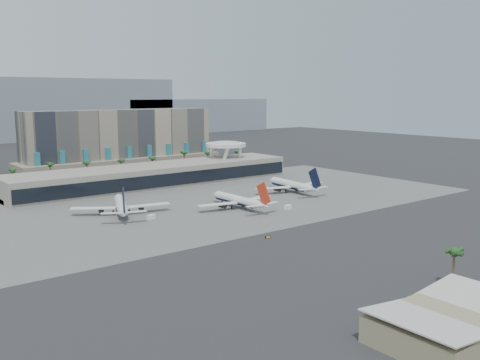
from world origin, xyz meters
TOP-DOWN VIEW (x-y plane):
  - ground at (0.00, 0.00)m, footprint 900.00×900.00m
  - apron_pad at (0.00, 55.00)m, footprint 260.00×130.00m
  - mountain_ridge at (27.88, 470.00)m, footprint 680.00×60.00m
  - hotel at (10.00, 174.41)m, footprint 140.00×30.00m
  - terminal at (0.00, 109.84)m, footprint 170.00×32.50m
  - saucer_structure at (55.00, 116.00)m, footprint 26.00×26.00m
  - palm_row at (7.00, 145.00)m, footprint 157.80×2.80m
  - hangar_left at (-45.00, -102.00)m, footprint 36.65×22.60m
  - airliner_left at (-48.71, 53.75)m, footprint 41.28×42.57m
  - airliner_centre at (-0.05, 32.06)m, footprint 41.70×42.88m
  - airliner_right at (47.85, 46.37)m, footprint 43.63×45.12m
  - service_vehicle_a at (-42.97, 37.30)m, footprint 4.26×3.16m
  - service_vehicle_b at (16.59, 16.12)m, footprint 4.07×2.98m
  - taxiway_sign at (-23.76, -16.10)m, footprint 2.06×0.92m
  - near_palm_a at (-15.47, -84.82)m, footprint 6.00×6.00m

SIDE VIEW (x-z plane):
  - ground at x=0.00m, z-range 0.00..0.00m
  - apron_pad at x=0.00m, z-range 0.00..0.06m
  - taxiway_sign at x=-23.76m, z-range 0.00..0.94m
  - service_vehicle_b at x=16.59m, z-range 0.00..1.88m
  - service_vehicle_a at x=-42.97m, z-range 0.00..1.88m
  - hangar_left at x=-45.00m, z-range -0.58..6.98m
  - airliner_centre at x=-0.05m, z-range -3.67..11.14m
  - airliner_left at x=-48.71m, z-range -3.85..11.69m
  - airliner_right at x=47.85m, z-range -3.86..11.73m
  - terminal at x=0.00m, z-range -0.73..13.77m
  - near_palm_a at x=-15.47m, z-range 2.71..13.77m
  - palm_row at x=7.00m, z-range 3.95..17.05m
  - hotel at x=10.00m, z-range -4.19..37.81m
  - saucer_structure at x=55.00m, z-range 7.51..29.40m
  - mountain_ridge at x=27.88m, z-range -5.11..64.89m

